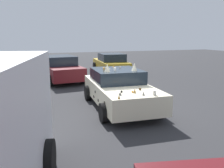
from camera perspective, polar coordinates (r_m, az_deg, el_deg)
The scene contains 4 objects.
ground_plane at distance 8.76m, azimuth 1.86°, elevation -5.64°, with size 60.00×60.00×0.00m, color #2D2D30.
art_car_decorated at distance 8.66m, azimuth 1.72°, elevation -1.14°, with size 4.41×2.30×1.64m.
parked_sedan_near_left at distance 14.12m, azimuth -12.31°, elevation 3.72°, with size 4.42×2.29×1.45m.
parked_sedan_row_back_far at distance 16.69m, azimuth -0.27°, elevation 5.06°, with size 4.28×2.22×1.40m.
Camera 1 is at (-7.77, 3.10, 2.59)m, focal length 37.80 mm.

